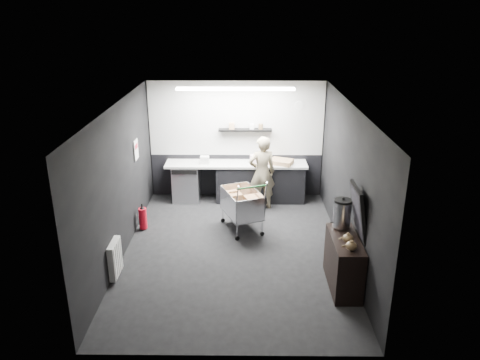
{
  "coord_description": "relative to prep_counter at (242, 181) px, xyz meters",
  "views": [
    {
      "loc": [
        0.18,
        -7.62,
        4.27
      ],
      "look_at": [
        0.11,
        0.4,
        1.25
      ],
      "focal_mm": 35.0,
      "sensor_mm": 36.0,
      "label": 1
    }
  ],
  "objects": [
    {
      "name": "wall_left",
      "position": [
        -2.14,
        -2.42,
        0.89
      ],
      "size": [
        0.0,
        5.5,
        5.5
      ],
      "primitive_type": "plane",
      "rotation": [
        1.57,
        0.0,
        1.57
      ],
      "color": "black",
      "rests_on": "floor"
    },
    {
      "name": "pink_tub",
      "position": [
        0.27,
        0.0,
        0.54
      ],
      "size": [
        0.19,
        0.19,
        0.19
      ],
      "primitive_type": "cylinder",
      "color": "white",
      "rests_on": "prep_counter"
    },
    {
      "name": "ceiling",
      "position": [
        -0.14,
        -2.42,
        2.24
      ],
      "size": [
        5.5,
        5.5,
        0.0
      ],
      "primitive_type": "plane",
      "rotation": [
        3.14,
        0.0,
        0.0
      ],
      "color": "white",
      "rests_on": "wall_back"
    },
    {
      "name": "poster",
      "position": [
        -2.12,
        -1.12,
        1.09
      ],
      "size": [
        0.02,
        0.3,
        0.4
      ],
      "primitive_type": "cube",
      "color": "white",
      "rests_on": "wall_left"
    },
    {
      "name": "floating_shelf",
      "position": [
        0.06,
        0.2,
        1.16
      ],
      "size": [
        1.2,
        0.22,
        0.04
      ],
      "primitive_type": "cube",
      "color": "black",
      "rests_on": "wall_back"
    },
    {
      "name": "poster_red_band",
      "position": [
        -2.11,
        -1.12,
        1.16
      ],
      "size": [
        0.02,
        0.22,
        0.1
      ],
      "primitive_type": "cube",
      "color": "red",
      "rests_on": "poster"
    },
    {
      "name": "white_container",
      "position": [
        -0.84,
        -0.05,
        0.53
      ],
      "size": [
        0.2,
        0.16,
        0.17
      ],
      "primitive_type": "cube",
      "rotation": [
        0.0,
        0.0,
        0.02
      ],
      "color": "silver",
      "rests_on": "prep_counter"
    },
    {
      "name": "wall_clock",
      "position": [
        1.26,
        0.3,
        1.69
      ],
      "size": [
        0.2,
        0.03,
        0.2
      ],
      "primitive_type": "cylinder",
      "rotation": [
        1.57,
        0.0,
        0.0
      ],
      "color": "silver",
      "rests_on": "wall_back"
    },
    {
      "name": "cardboard_box",
      "position": [
        0.88,
        -0.05,
        0.49
      ],
      "size": [
        0.59,
        0.52,
        0.1
      ],
      "primitive_type": "cube",
      "rotation": [
        0.0,
        0.0,
        -0.39
      ],
      "color": "#9E7B54",
      "rests_on": "prep_counter"
    },
    {
      "name": "shopping_cart",
      "position": [
        -0.0,
        -1.51,
        0.07
      ],
      "size": [
        0.94,
        1.22,
        1.11
      ],
      "color": "silver",
      "rests_on": "floor"
    },
    {
      "name": "ceiling_strip",
      "position": [
        -0.14,
        -0.57,
        2.21
      ],
      "size": [
        2.4,
        0.2,
        0.04
      ],
      "primitive_type": "cube",
      "color": "white",
      "rests_on": "ceiling"
    },
    {
      "name": "wall_back",
      "position": [
        -0.14,
        0.33,
        0.89
      ],
      "size": [
        5.5,
        0.0,
        5.5
      ],
      "primitive_type": "plane",
      "rotation": [
        1.57,
        0.0,
        0.0
      ],
      "color": "black",
      "rests_on": "floor"
    },
    {
      "name": "prep_counter",
      "position": [
        0.0,
        0.0,
        0.0
      ],
      "size": [
        3.2,
        0.61,
        0.9
      ],
      "color": "black",
      "rests_on": "floor"
    },
    {
      "name": "person",
      "position": [
        0.43,
        -0.45,
        0.37
      ],
      "size": [
        0.68,
        0.52,
        1.65
      ],
      "primitive_type": "imported",
      "rotation": [
        0.0,
        0.0,
        3.37
      ],
      "color": "#BFB697",
      "rests_on": "floor"
    },
    {
      "name": "wall_front",
      "position": [
        -0.14,
        -5.17,
        0.89
      ],
      "size": [
        5.5,
        0.0,
        5.5
      ],
      "primitive_type": "plane",
      "rotation": [
        -1.57,
        0.0,
        0.0
      ],
      "color": "black",
      "rests_on": "floor"
    },
    {
      "name": "fire_extinguisher",
      "position": [
        -1.99,
        -1.55,
        -0.2
      ],
      "size": [
        0.16,
        0.16,
        0.53
      ],
      "color": "red",
      "rests_on": "floor"
    },
    {
      "name": "floor",
      "position": [
        -0.14,
        -2.42,
        -0.46
      ],
      "size": [
        5.5,
        5.5,
        0.0
      ],
      "primitive_type": "plane",
      "color": "black",
      "rests_on": "ground"
    },
    {
      "name": "wall_right",
      "position": [
        1.86,
        -2.42,
        0.89
      ],
      "size": [
        0.0,
        5.5,
        5.5
      ],
      "primitive_type": "plane",
      "rotation": [
        1.57,
        0.0,
        -1.57
      ],
      "color": "black",
      "rests_on": "floor"
    },
    {
      "name": "dado_panel",
      "position": [
        -0.14,
        0.31,
        0.04
      ],
      "size": [
        3.95,
        0.02,
        1.0
      ],
      "primitive_type": "cube",
      "color": "black",
      "rests_on": "wall_back"
    },
    {
      "name": "radiator",
      "position": [
        -2.08,
        -3.32,
        -0.11
      ],
      "size": [
        0.1,
        0.5,
        0.6
      ],
      "primitive_type": "cube",
      "color": "silver",
      "rests_on": "wall_left"
    },
    {
      "name": "kitchen_wall_panel",
      "position": [
        -0.14,
        0.31,
        1.39
      ],
      "size": [
        3.95,
        0.02,
        1.7
      ],
      "primitive_type": "cube",
      "color": "beige",
      "rests_on": "wall_back"
    },
    {
      "name": "sideboard",
      "position": [
        1.64,
        -3.51,
        0.09
      ],
      "size": [
        0.49,
        1.14,
        1.71
      ],
      "color": "black",
      "rests_on": "floor"
    }
  ]
}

